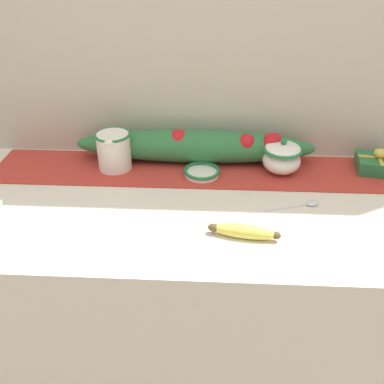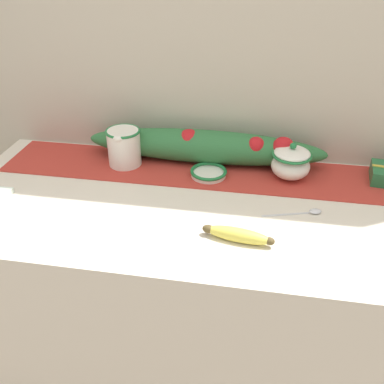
# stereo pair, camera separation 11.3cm
# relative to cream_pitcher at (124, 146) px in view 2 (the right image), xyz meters

# --- Properties ---
(countertop) EXTENTS (1.36, 0.62, 0.88)m
(countertop) POSITION_rel_cream_pitcher_xyz_m (0.25, -0.19, -0.51)
(countertop) COLOR beige
(countertop) RESTS_ON ground_plane
(back_wall) EXTENTS (2.16, 0.04, 2.40)m
(back_wall) POSITION_rel_cream_pitcher_xyz_m (0.25, 0.14, 0.25)
(back_wall) COLOR #B7AD99
(back_wall) RESTS_ON ground_plane
(table_runner) EXTENTS (1.25, 0.23, 0.00)m
(table_runner) POSITION_rel_cream_pitcher_xyz_m (0.25, -0.00, -0.06)
(table_runner) COLOR #B23328
(table_runner) RESTS_ON countertop
(cream_pitcher) EXTENTS (0.11, 0.13, 0.12)m
(cream_pitcher) POSITION_rel_cream_pitcher_xyz_m (0.00, 0.00, 0.00)
(cream_pitcher) COLOR white
(cream_pitcher) RESTS_ON countertop
(sugar_bowl) EXTENTS (0.12, 0.12, 0.11)m
(sugar_bowl) POSITION_rel_cream_pitcher_xyz_m (0.52, -0.00, -0.01)
(sugar_bowl) COLOR white
(sugar_bowl) RESTS_ON countertop
(small_dish) EXTENTS (0.11, 0.11, 0.02)m
(small_dish) POSITION_rel_cream_pitcher_xyz_m (0.27, -0.03, -0.05)
(small_dish) COLOR white
(small_dish) RESTS_ON countertop
(banana) EXTENTS (0.18, 0.06, 0.04)m
(banana) POSITION_rel_cream_pitcher_xyz_m (0.39, -0.34, -0.05)
(banana) COLOR #DBCC4C
(banana) RESTS_ON countertop
(spoon) EXTENTS (0.16, 0.06, 0.01)m
(spoon) POSITION_rel_cream_pitcher_xyz_m (0.57, -0.18, -0.06)
(spoon) COLOR silver
(spoon) RESTS_ON countertop
(poinsettia_garland) EXTENTS (0.76, 0.12, 0.11)m
(poinsettia_garland) POSITION_rel_cream_pitcher_xyz_m (0.25, 0.06, -0.01)
(poinsettia_garland) COLOR #2D6B38
(poinsettia_garland) RESTS_ON countertop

